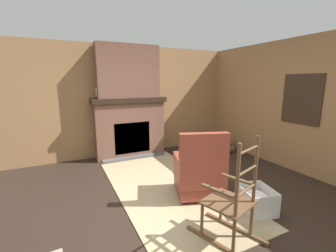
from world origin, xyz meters
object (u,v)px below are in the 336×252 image
object	(u,v)px
laundry_basket	(256,200)
storage_case	(144,94)
rocking_chair	(231,206)
armchair	(199,174)
decorative_plate_on_mantel	(127,92)
firewood_stack	(223,146)
oil_lamp_vase	(97,95)

from	to	relation	value
laundry_basket	storage_case	size ratio (longest dim) A/B	2.67
laundry_basket	rocking_chair	bearing A→B (deg)	-68.08
storage_case	armchair	bearing A→B (deg)	-0.62
rocking_chair	decorative_plate_on_mantel	bearing A→B (deg)	-16.05
firewood_stack	oil_lamp_vase	size ratio (longest dim) A/B	2.08
rocking_chair	firewood_stack	xyz separation A→B (m)	(-2.61, 2.05, -0.28)
rocking_chair	firewood_stack	distance (m)	3.33
armchair	rocking_chair	bearing A→B (deg)	-174.21
armchair	storage_case	world-z (taller)	storage_case
rocking_chair	firewood_stack	size ratio (longest dim) A/B	2.46
rocking_chair	oil_lamp_vase	distance (m)	3.60
armchair	decorative_plate_on_mantel	distance (m)	2.69
storage_case	laundry_basket	bearing A→B (deg)	8.57
armchair	laundry_basket	distance (m)	0.85
oil_lamp_vase	storage_case	size ratio (longest dim) A/B	1.13
armchair	decorative_plate_on_mantel	size ratio (longest dim) A/B	4.38
rocking_chair	decorative_plate_on_mantel	world-z (taller)	decorative_plate_on_mantel
storage_case	decorative_plate_on_mantel	bearing A→B (deg)	-92.78
oil_lamp_vase	decorative_plate_on_mantel	bearing A→B (deg)	91.73
armchair	oil_lamp_vase	distance (m)	2.83
firewood_stack	decorative_plate_on_mantel	bearing A→B (deg)	-108.84
laundry_basket	oil_lamp_vase	bearing A→B (deg)	-153.32
armchair	decorative_plate_on_mantel	xyz separation A→B (m)	(-2.41, -0.39, 1.12)
rocking_chair	decorative_plate_on_mantel	size ratio (longest dim) A/B	4.94
decorative_plate_on_mantel	armchair	bearing A→B (deg)	9.16
armchair	firewood_stack	size ratio (longest dim) A/B	2.18
rocking_chair	storage_case	size ratio (longest dim) A/B	5.81
armchair	storage_case	size ratio (longest dim) A/B	5.14
storage_case	decorative_plate_on_mantel	world-z (taller)	decorative_plate_on_mantel
oil_lamp_vase	laundry_basket	bearing A→B (deg)	26.68
rocking_chair	laundry_basket	size ratio (longest dim) A/B	2.18
storage_case	firewood_stack	bearing A→B (deg)	67.78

